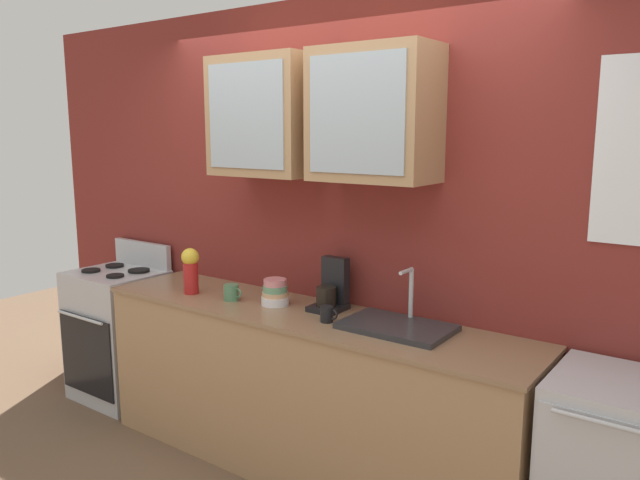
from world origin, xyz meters
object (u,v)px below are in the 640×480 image
at_px(sink_faucet, 397,325).
at_px(bowl_stack, 275,293).
at_px(coffee_maker, 331,290).
at_px(vase, 191,269).
at_px(cup_near_bowls, 231,292).
at_px(stove_range, 119,334).
at_px(cup_near_sink, 327,314).

relative_size(sink_faucet, bowl_stack, 3.40).
bearing_deg(sink_faucet, coffee_maker, 168.12).
bearing_deg(sink_faucet, vase, -174.65).
height_order(cup_near_bowls, coffee_maker, coffee_maker).
xyz_separation_m(sink_faucet, bowl_stack, (-0.79, -0.01, 0.05)).
relative_size(stove_range, vase, 3.94).
distance_m(sink_faucet, cup_near_sink, 0.37).
bearing_deg(cup_near_sink, sink_faucet, 16.79).
height_order(stove_range, cup_near_bowls, stove_range).
bearing_deg(cup_near_sink, stove_range, 178.10).
relative_size(stove_range, sink_faucet, 2.05).
bearing_deg(cup_near_sink, bowl_stack, 167.89).
bearing_deg(vase, cup_near_bowls, 6.16).
distance_m(sink_faucet, vase, 1.37).
xyz_separation_m(bowl_stack, vase, (-0.58, -0.11, 0.09)).
bearing_deg(vase, cup_near_sink, 1.15).
relative_size(stove_range, cup_near_bowls, 8.85).
height_order(sink_faucet, vase, sink_faucet).
bearing_deg(cup_near_bowls, coffee_maker, 18.50).
xyz_separation_m(stove_range, sink_faucet, (2.24, 0.04, 0.48)).
xyz_separation_m(stove_range, vase, (0.88, -0.08, 0.61)).
distance_m(stove_range, cup_near_sink, 1.95).
bearing_deg(cup_near_bowls, stove_range, 177.60).
relative_size(stove_range, bowl_stack, 6.95).
bearing_deg(bowl_stack, stove_range, -178.82).
xyz_separation_m(sink_faucet, vase, (-1.36, -0.13, 0.13)).
height_order(vase, coffee_maker, coffee_maker).
distance_m(stove_range, bowl_stack, 1.54).
bearing_deg(coffee_maker, cup_near_sink, -60.19).
bearing_deg(coffee_maker, stove_range, -175.31).
xyz_separation_m(stove_range, cup_near_sink, (1.88, -0.06, 0.50)).
relative_size(bowl_stack, coffee_maker, 0.55).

